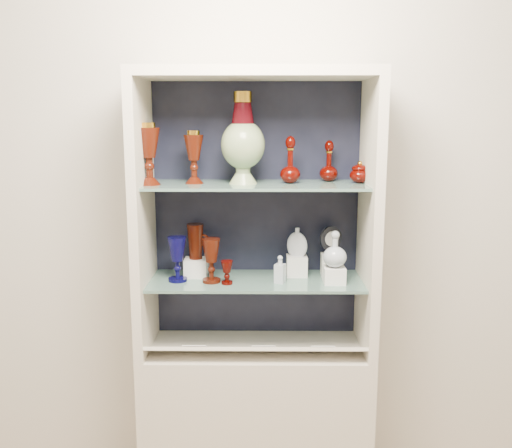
{
  "coord_description": "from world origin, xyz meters",
  "views": [
    {
      "loc": [
        0.02,
        -0.84,
        1.76
      ],
      "look_at": [
        0.0,
        1.53,
        1.3
      ],
      "focal_mm": 40.0,
      "sensor_mm": 36.0,
      "label": 1
    }
  ],
  "objects_px": {
    "pedestal_lamp_left": "(149,154)",
    "ruby_pitcher": "(195,241)",
    "enamel_urn": "(243,138)",
    "cameo_medallion": "(331,240)",
    "ruby_decanter_b": "(329,160)",
    "flat_flask": "(297,241)",
    "ruby_decanter_a": "(290,157)",
    "lidded_bowl": "(360,172)",
    "cobalt_goblet": "(177,259)",
    "ruby_goblet_small": "(227,273)",
    "ruby_goblet_tall": "(211,261)",
    "clear_round_decanter": "(335,250)",
    "clear_square_bottle": "(280,269)",
    "pedestal_lamp_right": "(194,157)"
  },
  "relations": [
    {
      "from": "pedestal_lamp_left",
      "to": "clear_square_bottle",
      "type": "relative_size",
      "value": 2.13
    },
    {
      "from": "ruby_decanter_a",
      "to": "ruby_goblet_tall",
      "type": "distance_m",
      "value": 0.55
    },
    {
      "from": "cobalt_goblet",
      "to": "ruby_goblet_tall",
      "type": "distance_m",
      "value": 0.15
    },
    {
      "from": "ruby_goblet_tall",
      "to": "flat_flask",
      "type": "height_order",
      "value": "flat_flask"
    },
    {
      "from": "ruby_goblet_tall",
      "to": "clear_round_decanter",
      "type": "relative_size",
      "value": 1.27
    },
    {
      "from": "ruby_goblet_small",
      "to": "cameo_medallion",
      "type": "xyz_separation_m",
      "value": [
        0.45,
        0.13,
        0.11
      ]
    },
    {
      "from": "clear_square_bottle",
      "to": "ruby_pitcher",
      "type": "bearing_deg",
      "value": 164.93
    },
    {
      "from": "lidded_bowl",
      "to": "cameo_medallion",
      "type": "relative_size",
      "value": 0.74
    },
    {
      "from": "pedestal_lamp_right",
      "to": "enamel_urn",
      "type": "height_order",
      "value": "enamel_urn"
    },
    {
      "from": "ruby_goblet_small",
      "to": "clear_square_bottle",
      "type": "bearing_deg",
      "value": 5.01
    },
    {
      "from": "cobalt_goblet",
      "to": "ruby_decanter_a",
      "type": "bearing_deg",
      "value": 4.78
    },
    {
      "from": "ruby_decanter_b",
      "to": "flat_flask",
      "type": "bearing_deg",
      "value": -169.52
    },
    {
      "from": "cameo_medallion",
      "to": "cobalt_goblet",
      "type": "bearing_deg",
      "value": 162.7
    },
    {
      "from": "enamel_urn",
      "to": "ruby_pitcher",
      "type": "height_order",
      "value": "enamel_urn"
    },
    {
      "from": "flat_flask",
      "to": "cameo_medallion",
      "type": "relative_size",
      "value": 1.02
    },
    {
      "from": "pedestal_lamp_left",
      "to": "ruby_goblet_tall",
      "type": "height_order",
      "value": "pedestal_lamp_left"
    },
    {
      "from": "ruby_pitcher",
      "to": "cameo_medallion",
      "type": "xyz_separation_m",
      "value": [
        0.6,
        0.01,
        0.01
      ]
    },
    {
      "from": "cameo_medallion",
      "to": "flat_flask",
      "type": "bearing_deg",
      "value": 153.68
    },
    {
      "from": "ruby_pitcher",
      "to": "flat_flask",
      "type": "relative_size",
      "value": 1.18
    },
    {
      "from": "ruby_decanter_b",
      "to": "ruby_goblet_small",
      "type": "bearing_deg",
      "value": -160.34
    },
    {
      "from": "cobalt_goblet",
      "to": "flat_flask",
      "type": "bearing_deg",
      "value": 9.7
    },
    {
      "from": "cameo_medallion",
      "to": "ruby_decanter_a",
      "type": "bearing_deg",
      "value": 168.75
    },
    {
      "from": "ruby_goblet_tall",
      "to": "ruby_goblet_small",
      "type": "bearing_deg",
      "value": -21.88
    },
    {
      "from": "lidded_bowl",
      "to": "ruby_goblet_small",
      "type": "bearing_deg",
      "value": -170.34
    },
    {
      "from": "ruby_goblet_tall",
      "to": "flat_flask",
      "type": "xyz_separation_m",
      "value": [
        0.37,
        0.1,
        0.06
      ]
    },
    {
      "from": "ruby_decanter_b",
      "to": "cameo_medallion",
      "type": "distance_m",
      "value": 0.35
    },
    {
      "from": "ruby_decanter_b",
      "to": "cameo_medallion",
      "type": "bearing_deg",
      "value": -65.39
    },
    {
      "from": "pedestal_lamp_left",
      "to": "cameo_medallion",
      "type": "bearing_deg",
      "value": 7.63
    },
    {
      "from": "lidded_bowl",
      "to": "cobalt_goblet",
      "type": "xyz_separation_m",
      "value": [
        -0.78,
        -0.05,
        -0.37
      ]
    },
    {
      "from": "enamel_urn",
      "to": "clear_square_bottle",
      "type": "height_order",
      "value": "enamel_urn"
    },
    {
      "from": "ruby_goblet_small",
      "to": "clear_square_bottle",
      "type": "height_order",
      "value": "clear_square_bottle"
    },
    {
      "from": "clear_square_bottle",
      "to": "clear_round_decanter",
      "type": "height_order",
      "value": "clear_round_decanter"
    },
    {
      "from": "ruby_goblet_tall",
      "to": "lidded_bowl",
      "type": "bearing_deg",
      "value": 6.2
    },
    {
      "from": "ruby_goblet_small",
      "to": "ruby_goblet_tall",
      "type": "bearing_deg",
      "value": 158.12
    },
    {
      "from": "pedestal_lamp_left",
      "to": "ruby_pitcher",
      "type": "bearing_deg",
      "value": 28.92
    },
    {
      "from": "clear_round_decanter",
      "to": "cameo_medallion",
      "type": "xyz_separation_m",
      "value": [
        -0.0,
        0.11,
        0.02
      ]
    },
    {
      "from": "lidded_bowl",
      "to": "cobalt_goblet",
      "type": "relative_size",
      "value": 0.5
    },
    {
      "from": "ruby_decanter_a",
      "to": "pedestal_lamp_right",
      "type": "bearing_deg",
      "value": -178.97
    },
    {
      "from": "enamel_urn",
      "to": "cameo_medallion",
      "type": "xyz_separation_m",
      "value": [
        0.38,
        0.06,
        -0.45
      ]
    },
    {
      "from": "flat_flask",
      "to": "clear_round_decanter",
      "type": "xyz_separation_m",
      "value": [
        0.15,
        -0.11,
        -0.01
      ]
    },
    {
      "from": "ruby_goblet_small",
      "to": "ruby_pitcher",
      "type": "distance_m",
      "value": 0.22
    },
    {
      "from": "pedestal_lamp_left",
      "to": "clear_round_decanter",
      "type": "bearing_deg",
      "value": -0.49
    },
    {
      "from": "clear_round_decanter",
      "to": "ruby_pitcher",
      "type": "bearing_deg",
      "value": 170.36
    },
    {
      "from": "clear_round_decanter",
      "to": "cameo_medallion",
      "type": "bearing_deg",
      "value": 92.18
    },
    {
      "from": "enamel_urn",
      "to": "clear_round_decanter",
      "type": "bearing_deg",
      "value": -7.88
    },
    {
      "from": "ruby_decanter_a",
      "to": "flat_flask",
      "type": "relative_size",
      "value": 1.68
    },
    {
      "from": "ruby_decanter_b",
      "to": "lidded_bowl",
      "type": "xyz_separation_m",
      "value": [
        0.12,
        -0.06,
        -0.05
      ]
    },
    {
      "from": "ruby_goblet_small",
      "to": "clear_round_decanter",
      "type": "height_order",
      "value": "clear_round_decanter"
    },
    {
      "from": "clear_square_bottle",
      "to": "flat_flask",
      "type": "bearing_deg",
      "value": 55.08
    },
    {
      "from": "ruby_goblet_small",
      "to": "cameo_medallion",
      "type": "bearing_deg",
      "value": 15.67
    }
  ]
}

